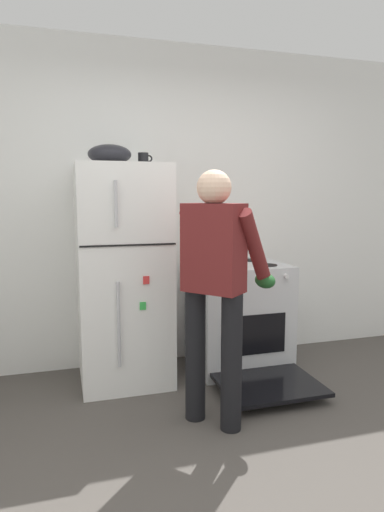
{
  "coord_description": "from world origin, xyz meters",
  "views": [
    {
      "loc": [
        -0.99,
        -1.81,
        1.44
      ],
      "look_at": [
        -0.07,
        1.32,
        1.0
      ],
      "focal_mm": 31.07,
      "sensor_mm": 36.0,
      "label": 1
    }
  ],
  "objects_px": {
    "stove_range": "(239,317)",
    "coffee_mug": "(144,159)",
    "refrigerator": "(123,275)",
    "red_pot": "(223,257)",
    "person_cook": "(216,276)",
    "mixing_bowl": "(110,154)"
  },
  "relations": [
    {
      "from": "stove_range",
      "to": "coffee_mug",
      "type": "relative_size",
      "value": 10.76
    },
    {
      "from": "stove_range",
      "to": "red_pot",
      "type": "relative_size",
      "value": 3.75
    },
    {
      "from": "person_cook",
      "to": "mixing_bowl",
      "type": "distance_m",
      "value": 1.28
    },
    {
      "from": "refrigerator",
      "to": "stove_range",
      "type": "relative_size",
      "value": 1.39
    },
    {
      "from": "refrigerator",
      "to": "person_cook",
      "type": "relative_size",
      "value": 1.05
    },
    {
      "from": "refrigerator",
      "to": "mixing_bowl",
      "type": "xyz_separation_m",
      "value": [
        -0.08,
        0.0,
        0.91
      ]
    },
    {
      "from": "person_cook",
      "to": "mixing_bowl",
      "type": "bearing_deg",
      "value": 122.86
    },
    {
      "from": "red_pot",
      "to": "stove_range",
      "type": "bearing_deg",
      "value": 11.41
    },
    {
      "from": "refrigerator",
      "to": "red_pot",
      "type": "height_order",
      "value": "refrigerator"
    },
    {
      "from": "red_pot",
      "to": "coffee_mug",
      "type": "distance_m",
      "value": 1.0
    },
    {
      "from": "refrigerator",
      "to": "stove_range",
      "type": "height_order",
      "value": "refrigerator"
    },
    {
      "from": "red_pot",
      "to": "refrigerator",
      "type": "bearing_deg",
      "value": 176.46
    },
    {
      "from": "stove_range",
      "to": "mixing_bowl",
      "type": "relative_size",
      "value": 3.77
    },
    {
      "from": "mixing_bowl",
      "to": "person_cook",
      "type": "bearing_deg",
      "value": -57.14
    },
    {
      "from": "stove_range",
      "to": "coffee_mug",
      "type": "xyz_separation_m",
      "value": [
        -0.78,
        0.07,
        1.29
      ]
    },
    {
      "from": "refrigerator",
      "to": "coffee_mug",
      "type": "xyz_separation_m",
      "value": [
        0.18,
        0.05,
        0.89
      ]
    },
    {
      "from": "stove_range",
      "to": "coffee_mug",
      "type": "distance_m",
      "value": 1.51
    },
    {
      "from": "refrigerator",
      "to": "red_pot",
      "type": "distance_m",
      "value": 0.81
    },
    {
      "from": "person_cook",
      "to": "mixing_bowl",
      "type": "xyz_separation_m",
      "value": [
        -0.54,
        0.84,
        0.8
      ]
    },
    {
      "from": "refrigerator",
      "to": "coffee_mug",
      "type": "bearing_deg",
      "value": 15.4
    },
    {
      "from": "red_pot",
      "to": "person_cook",
      "type": "bearing_deg",
      "value": -113.42
    },
    {
      "from": "stove_range",
      "to": "refrigerator",
      "type": "bearing_deg",
      "value": 178.96
    }
  ]
}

